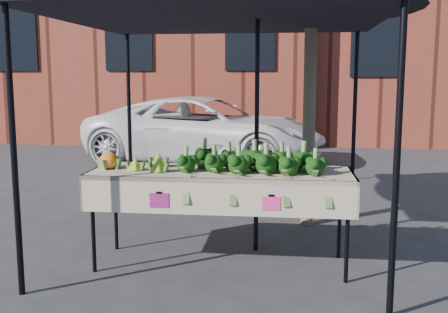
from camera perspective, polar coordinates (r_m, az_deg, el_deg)
ground at (r=5.22m, az=0.31°, el=-11.02°), size 90.00×90.00×0.00m
table at (r=4.96m, az=-0.32°, el=-6.63°), size 2.42×0.85×0.90m
canopy at (r=5.35m, az=-0.13°, el=4.48°), size 3.16×3.16×2.74m
broccoli_heap at (r=4.84m, az=2.94°, el=-0.14°), size 1.35×0.55×0.24m
romanesco_cluster at (r=4.97m, az=-7.96°, el=-0.30°), size 0.41×0.45×0.18m
cauliflower_pair at (r=5.06m, az=-12.26°, el=-0.37°), size 0.18×0.18×0.17m
vehicle at (r=10.82m, az=-2.03°, el=12.16°), size 1.69×2.43×4.85m
street_tree at (r=6.24m, az=9.34°, el=11.76°), size 2.14×2.14×4.22m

